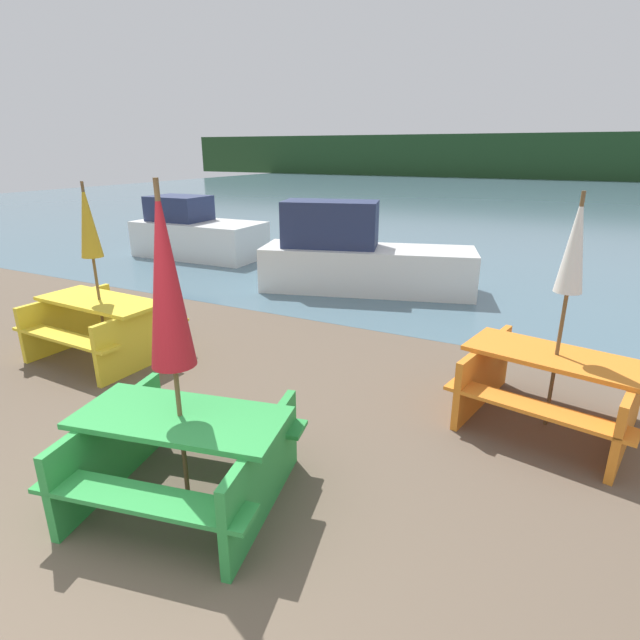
{
  "coord_description": "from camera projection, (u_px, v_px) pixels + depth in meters",
  "views": [
    {
      "loc": [
        2.31,
        -1.0,
        2.62
      ],
      "look_at": [
        -0.04,
        3.58,
        0.85
      ],
      "focal_mm": 28.0,
      "sensor_mm": 36.0,
      "label": 1
    }
  ],
  "objects": [
    {
      "name": "far_treeline",
      "position": [
        559.0,
        156.0,
        44.74
      ],
      "size": [
        80.0,
        1.6,
        4.0
      ],
      "color": "#1E3D1E",
      "rests_on": "water"
    },
    {
      "name": "picnic_table_orange",
      "position": [
        552.0,
        383.0,
        4.86
      ],
      "size": [
        1.87,
        1.67,
        0.76
      ],
      "rotation": [
        0.0,
        0.0,
        -0.2
      ],
      "color": "orange",
      "rests_on": "ground_plane"
    },
    {
      "name": "water",
      "position": [
        536.0,
        197.0,
        28.55
      ],
      "size": [
        60.0,
        50.0,
        0.0
      ],
      "color": "slate",
      "rests_on": "ground_plane"
    },
    {
      "name": "umbrella_white",
      "position": [
        575.0,
        247.0,
        4.43
      ],
      "size": [
        0.25,
        0.25,
        2.28
      ],
      "color": "brown",
      "rests_on": "ground_plane"
    },
    {
      "name": "umbrella_gold",
      "position": [
        88.0,
        222.0,
        6.09
      ],
      "size": [
        0.26,
        0.26,
        2.26
      ],
      "color": "brown",
      "rests_on": "ground_plane"
    },
    {
      "name": "boat",
      "position": [
        358.0,
        258.0,
        9.6
      ],
      "size": [
        4.22,
        2.31,
        1.7
      ],
      "rotation": [
        0.0,
        0.0,
        0.28
      ],
      "color": "silver",
      "rests_on": "water"
    },
    {
      "name": "picnic_table_yellow",
      "position": [
        103.0,
        322.0,
        6.51
      ],
      "size": [
        1.76,
        1.44,
        0.79
      ],
      "rotation": [
        0.0,
        0.0,
        -0.04
      ],
      "color": "yellow",
      "rests_on": "ground_plane"
    },
    {
      "name": "picnic_table_green",
      "position": [
        183.0,
        449.0,
        3.82
      ],
      "size": [
        1.83,
        1.68,
        0.74
      ],
      "rotation": [
        0.0,
        0.0,
        0.21
      ],
      "color": "green",
      "rests_on": "ground_plane"
    },
    {
      "name": "boat_second",
      "position": [
        196.0,
        234.0,
        12.69
      ],
      "size": [
        3.28,
        1.62,
        1.5
      ],
      "rotation": [
        0.0,
        0.0,
        0.03
      ],
      "color": "silver",
      "rests_on": "water"
    },
    {
      "name": "umbrella_crimson",
      "position": [
        166.0,
        279.0,
        3.38
      ],
      "size": [
        0.32,
        0.32,
        2.45
      ],
      "color": "brown",
      "rests_on": "ground_plane"
    }
  ]
}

